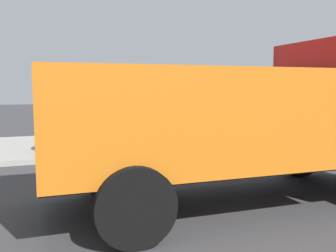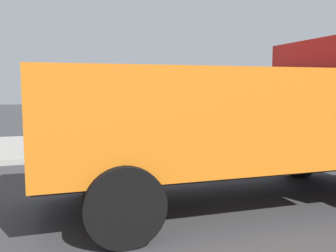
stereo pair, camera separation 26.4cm
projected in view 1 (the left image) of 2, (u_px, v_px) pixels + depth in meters
ground_plane at (92, 206)px, 6.48m from camera, size 80.00×80.00×0.00m
sidewalk_curb at (65, 146)px, 12.55m from camera, size 36.00×5.00×0.15m
fire_hydrant at (64, 133)px, 11.52m from camera, size 0.23×0.53×0.92m
loose_tire at (61, 130)px, 11.09m from camera, size 1.38×0.97×1.28m
dump_truck_orange at (251, 114)px, 6.62m from camera, size 7.04×2.89×3.00m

